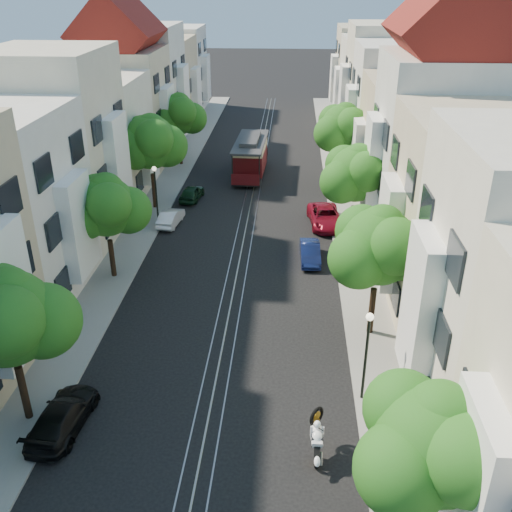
% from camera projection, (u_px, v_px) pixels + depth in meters
% --- Properties ---
extents(ground, '(200.00, 200.00, 0.00)m').
position_uv_depth(ground, '(252.00, 197.00, 45.84)').
color(ground, black).
rests_on(ground, ground).
extents(sidewalk_east, '(2.50, 80.00, 0.12)m').
position_uv_depth(sidewalk_east, '(343.00, 198.00, 45.41)').
color(sidewalk_east, gray).
rests_on(sidewalk_east, ground).
extents(sidewalk_west, '(2.50, 80.00, 0.12)m').
position_uv_depth(sidewalk_west, '(163.00, 194.00, 46.23)').
color(sidewalk_west, gray).
rests_on(sidewalk_west, ground).
extents(rail_left, '(0.06, 80.00, 0.02)m').
position_uv_depth(rail_left, '(245.00, 196.00, 45.87)').
color(rail_left, gray).
rests_on(rail_left, ground).
extents(rail_slot, '(0.06, 80.00, 0.02)m').
position_uv_depth(rail_slot, '(252.00, 196.00, 45.84)').
color(rail_slot, gray).
rests_on(rail_slot, ground).
extents(rail_right, '(0.06, 80.00, 0.02)m').
position_uv_depth(rail_right, '(259.00, 197.00, 45.81)').
color(rail_right, gray).
rests_on(rail_right, ground).
extents(lane_line, '(0.08, 80.00, 0.01)m').
position_uv_depth(lane_line, '(252.00, 197.00, 45.84)').
color(lane_line, tan).
rests_on(lane_line, ground).
extents(townhouses_east, '(7.75, 72.00, 12.00)m').
position_uv_depth(townhouses_east, '(409.00, 136.00, 42.78)').
color(townhouses_east, beige).
rests_on(townhouses_east, ground).
extents(townhouses_west, '(7.75, 72.00, 11.76)m').
position_uv_depth(townhouses_west, '(99.00, 132.00, 44.17)').
color(townhouses_west, silver).
rests_on(townhouses_west, ground).
extents(tree_e_a, '(4.72, 3.87, 6.27)m').
position_uv_depth(tree_e_a, '(435.00, 447.00, 15.76)').
color(tree_e_a, black).
rests_on(tree_e_a, ground).
extents(tree_e_b, '(4.93, 4.08, 6.68)m').
position_uv_depth(tree_e_b, '(380.00, 248.00, 26.33)').
color(tree_e_b, black).
rests_on(tree_e_b, ground).
extents(tree_e_c, '(4.84, 3.99, 6.52)m').
position_uv_depth(tree_e_c, '(357.00, 175.00, 36.21)').
color(tree_e_c, black).
rests_on(tree_e_c, ground).
extents(tree_e_d, '(5.01, 4.16, 6.85)m').
position_uv_depth(tree_e_d, '(344.00, 129.00, 45.92)').
color(tree_e_d, black).
rests_on(tree_e_d, ground).
extents(tree_w_a, '(4.93, 4.08, 6.68)m').
position_uv_depth(tree_w_a, '(8.00, 320.00, 20.89)').
color(tree_w_a, black).
rests_on(tree_w_a, ground).
extents(tree_w_b, '(4.72, 3.87, 6.27)m').
position_uv_depth(tree_w_b, '(107.00, 208.00, 31.76)').
color(tree_w_b, black).
rests_on(tree_w_b, ground).
extents(tree_w_c, '(5.13, 4.28, 7.09)m').
position_uv_depth(tree_w_c, '(151.00, 143.00, 41.29)').
color(tree_w_c, black).
rests_on(tree_w_c, ground).
extents(tree_w_d, '(4.84, 3.99, 6.52)m').
position_uv_depth(tree_w_d, '(179.00, 116.00, 51.32)').
color(tree_w_d, black).
rests_on(tree_w_d, ground).
extents(lamp_east, '(0.32, 0.32, 4.16)m').
position_uv_depth(lamp_east, '(367.00, 344.00, 22.78)').
color(lamp_east, black).
rests_on(lamp_east, ground).
extents(lamp_west, '(0.32, 0.32, 4.16)m').
position_uv_depth(lamp_west, '(156.00, 186.00, 39.57)').
color(lamp_west, black).
rests_on(lamp_west, ground).
extents(sportbike_rider, '(0.60, 1.95, 1.72)m').
position_uv_depth(sportbike_rider, '(317.00, 437.00, 20.86)').
color(sportbike_rider, black).
rests_on(sportbike_rider, ground).
extents(cable_car, '(2.84, 8.21, 3.12)m').
position_uv_depth(cable_car, '(251.00, 155.00, 49.93)').
color(cable_car, black).
rests_on(cable_car, ground).
extents(parked_car_e_mid, '(1.31, 3.46, 1.13)m').
position_uv_depth(parked_car_e_mid, '(310.00, 253.00, 35.40)').
color(parked_car_e_mid, '#0C1640').
rests_on(parked_car_e_mid, ground).
extents(parked_car_e_far, '(2.66, 4.89, 1.30)m').
position_uv_depth(parked_car_e_far, '(325.00, 217.00, 40.37)').
color(parked_car_e_far, maroon).
rests_on(parked_car_e_far, ground).
extents(parked_car_w_near, '(2.01, 4.27, 1.20)m').
position_uv_depth(parked_car_w_near, '(63.00, 416.00, 22.30)').
color(parked_car_w_near, black).
rests_on(parked_car_w_near, ground).
extents(parked_car_w_mid, '(1.52, 3.43, 1.09)m').
position_uv_depth(parked_car_w_mid, '(171.00, 218.00, 40.50)').
color(parked_car_w_mid, silver).
rests_on(parked_car_w_mid, ground).
extents(parked_car_w_far, '(1.76, 3.53, 1.15)m').
position_uv_depth(parked_car_w_far, '(192.00, 193.00, 44.97)').
color(parked_car_w_far, '#13311C').
rests_on(parked_car_w_far, ground).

